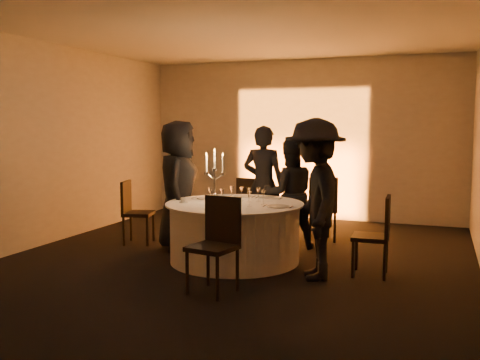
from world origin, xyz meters
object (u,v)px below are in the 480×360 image
(chair_back_right, at_px, (321,205))
(chair_right, at_px, (378,231))
(coffee_cup, at_px, (183,200))
(chair_left, at_px, (133,208))
(guest_back_left, at_px, (263,184))
(chair_front, at_px, (217,238))
(guest_left, at_px, (178,186))
(candelabra, at_px, (215,183))
(chair_back_left, at_px, (252,204))
(guest_right, at_px, (315,199))
(banquet_table, at_px, (235,232))
(guest_back_right, at_px, (289,194))

(chair_back_right, xyz_separation_m, chair_right, (1.01, -1.60, -0.03))
(chair_back_right, xyz_separation_m, coffee_cup, (-1.45, -1.75, 0.24))
(chair_left, distance_m, guest_back_left, 1.99)
(chair_left, distance_m, chair_front, 2.68)
(guest_left, xyz_separation_m, candelabra, (0.68, -0.27, 0.09))
(chair_back_left, bearing_deg, chair_back_right, -167.78)
(guest_left, bearing_deg, guest_right, -128.11)
(guest_back_left, distance_m, coffee_cup, 1.59)
(chair_left, relative_size, chair_back_left, 1.00)
(banquet_table, bearing_deg, chair_left, 166.20)
(chair_front, height_order, candelabra, candelabra)
(chair_back_left, bearing_deg, guest_back_right, 155.53)
(guest_right, bearing_deg, guest_back_right, -173.32)
(guest_back_left, height_order, guest_back_right, guest_back_left)
(guest_right, bearing_deg, chair_front, -65.29)
(guest_left, distance_m, guest_back_left, 1.34)
(chair_back_left, xyz_separation_m, guest_back_right, (0.76, -0.52, 0.26))
(chair_left, distance_m, chair_right, 3.66)
(chair_back_right, bearing_deg, chair_back_left, -23.55)
(guest_right, distance_m, candelabra, 1.54)
(guest_back_left, distance_m, guest_back_right, 0.56)
(guest_left, relative_size, coffee_cup, 16.73)
(chair_right, distance_m, candelabra, 2.19)
(chair_back_right, xyz_separation_m, chair_front, (-0.54, -2.79, 0.01))
(candelabra, bearing_deg, chair_left, 166.08)
(chair_front, bearing_deg, chair_back_left, 112.80)
(chair_right, bearing_deg, chair_left, -99.91)
(chair_front, bearing_deg, chair_right, 48.59)
(guest_back_left, bearing_deg, guest_back_right, 150.90)
(banquet_table, height_order, chair_back_left, chair_back_left)
(guest_back_left, bearing_deg, banquet_table, 91.30)
(guest_back_right, distance_m, coffee_cup, 1.62)
(guest_back_right, bearing_deg, chair_left, -12.38)
(banquet_table, distance_m, candelabra, 0.71)
(chair_back_right, distance_m, guest_left, 2.20)
(banquet_table, xyz_separation_m, guest_back_left, (-0.01, 1.25, 0.50))
(chair_back_right, bearing_deg, guest_left, 7.85)
(chair_front, relative_size, guest_back_left, 0.58)
(banquet_table, relative_size, guest_left, 0.98)
(guest_right, bearing_deg, chair_back_right, 170.15)
(chair_left, xyz_separation_m, candelabra, (1.49, -0.37, 0.48))
(chair_left, distance_m, chair_back_right, 2.84)
(guest_left, distance_m, guest_back_right, 1.60)
(banquet_table, xyz_separation_m, guest_right, (1.15, -0.40, 0.55))
(guest_right, bearing_deg, banquet_table, -128.84)
(chair_right, distance_m, coffee_cup, 2.48)
(candelabra, bearing_deg, chair_back_right, 52.43)
(chair_back_left, distance_m, guest_back_right, 0.96)
(banquet_table, bearing_deg, guest_back_right, 64.35)
(chair_front, distance_m, guest_back_right, 2.24)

